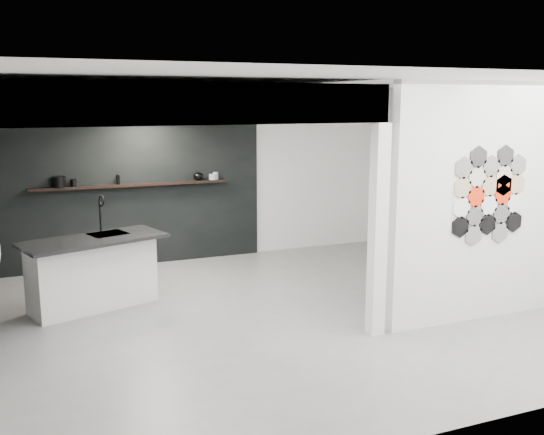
{
  "coord_description": "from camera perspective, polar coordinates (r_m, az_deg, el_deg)",
  "views": [
    {
      "loc": [
        -2.68,
        -6.54,
        2.57
      ],
      "look_at": [
        0.1,
        0.3,
        1.15
      ],
      "focal_mm": 40.0,
      "sensor_mm": 36.0,
      "label": 1
    }
  ],
  "objects": [
    {
      "name": "bay_clad_back",
      "position": [
        9.72,
        -13.71,
        2.32
      ],
      "size": [
        4.4,
        0.04,
        2.35
      ],
      "primitive_type": "cube",
      "color": "black",
      "rests_on": "floor"
    },
    {
      "name": "floor",
      "position": [
        7.53,
        0.16,
        -9.13
      ],
      "size": [
        7.0,
        6.0,
        0.01
      ],
      "primitive_type": "cube",
      "color": "slate"
    },
    {
      "name": "bottle_dark",
      "position": [
        9.57,
        -14.3,
        3.48
      ],
      "size": [
        0.06,
        0.06,
        0.14
      ],
      "primitive_type": "cylinder",
      "rotation": [
        0.0,
        0.0,
        0.09
      ],
      "color": "black",
      "rests_on": "display_shelf"
    },
    {
      "name": "utensil_cup",
      "position": [
        9.51,
        -18.2,
        3.12
      ],
      "size": [
        0.09,
        0.09,
        0.11
      ],
      "primitive_type": "cylinder",
      "rotation": [
        0.0,
        0.0,
        0.07
      ],
      "color": "black",
      "rests_on": "display_shelf"
    },
    {
      "name": "kitchen_island",
      "position": [
        7.96,
        -16.51,
        -4.9
      ],
      "size": [
        1.87,
        1.25,
        1.39
      ],
      "rotation": [
        0.0,
        0.0,
        0.31
      ],
      "color": "silver",
      "rests_on": "floor"
    },
    {
      "name": "bulkhead",
      "position": [
        7.67,
        -11.94,
        10.5
      ],
      "size": [
        4.4,
        4.0,
        0.4
      ],
      "primitive_type": "cube",
      "color": "silver",
      "rests_on": "corner_column"
    },
    {
      "name": "stockpot",
      "position": [
        9.49,
        -19.41,
        3.18
      ],
      "size": [
        0.23,
        0.23,
        0.16
      ],
      "primitive_type": "cylinder",
      "rotation": [
        0.0,
        0.0,
        0.24
      ],
      "color": "black",
      "rests_on": "display_shelf"
    },
    {
      "name": "partition_panel",
      "position": [
        7.49,
        19.15,
        1.29
      ],
      "size": [
        2.45,
        0.15,
        2.8
      ],
      "primitive_type": "cube",
      "color": "silver",
      "rests_on": "floor"
    },
    {
      "name": "kettle",
      "position": [
        9.82,
        -6.96,
        3.88
      ],
      "size": [
        0.2,
        0.2,
        0.13
      ],
      "primitive_type": "ellipsoid",
      "rotation": [
        0.0,
        0.0,
        0.34
      ],
      "color": "black",
      "rests_on": "display_shelf"
    },
    {
      "name": "corner_column",
      "position": [
        6.7,
        9.93,
        -1.3
      ],
      "size": [
        0.16,
        0.16,
        2.35
      ],
      "primitive_type": "cube",
      "color": "silver",
      "rests_on": "floor"
    },
    {
      "name": "glass_vase",
      "position": [
        9.9,
        -5.33,
        3.94
      ],
      "size": [
        0.09,
        0.09,
        0.12
      ],
      "primitive_type": "cylinder",
      "rotation": [
        0.0,
        0.0,
        0.07
      ],
      "color": "gray",
      "rests_on": "display_shelf"
    },
    {
      "name": "hex_tile_cluster",
      "position": [
        7.44,
        19.83,
        2.0
      ],
      "size": [
        1.04,
        0.02,
        1.16
      ],
      "color": "black",
      "rests_on": "partition_panel"
    },
    {
      "name": "fascia_beam",
      "position": [
        5.79,
        -8.47,
        10.56
      ],
      "size": [
        4.4,
        0.16,
        0.4
      ],
      "primitive_type": "cube",
      "color": "silver",
      "rests_on": "corner_column"
    },
    {
      "name": "glass_bowl",
      "position": [
        9.89,
        -5.58,
        3.84
      ],
      "size": [
        0.14,
        0.14,
        0.09
      ],
      "primitive_type": "cylinder",
      "rotation": [
        0.0,
        0.0,
        0.06
      ],
      "color": "gray",
      "rests_on": "display_shelf"
    },
    {
      "name": "display_shelf",
      "position": [
        9.61,
        -13.06,
        3.01
      ],
      "size": [
        3.0,
        0.15,
        0.04
      ],
      "primitive_type": "cube",
      "color": "black",
      "rests_on": "bay_clad_back"
    }
  ]
}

